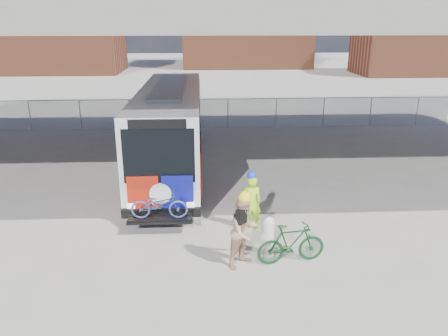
{
  "coord_description": "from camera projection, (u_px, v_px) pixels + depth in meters",
  "views": [
    {
      "loc": [
        -0.66,
        -14.58,
        6.31
      ],
      "look_at": [
        0.09,
        -0.6,
        1.6
      ],
      "focal_mm": 35.0,
      "sensor_mm": 36.0,
      "label": 1
    }
  ],
  "objects": [
    {
      "name": "bus",
      "position": [
        171.0,
        121.0,
        19.33
      ],
      "size": [
        2.67,
        12.9,
        3.69
      ],
      "color": "silver",
      "rests_on": "ground"
    },
    {
      "name": "ground",
      "position": [
        221.0,
        204.0,
        15.85
      ],
      "size": [
        160.0,
        160.0,
        0.0
      ],
      "primitive_type": "plane",
      "color": "#9E9991",
      "rests_on": "ground"
    },
    {
      "name": "chainlink_fence",
      "position": [
        212.0,
        105.0,
        26.75
      ],
      "size": [
        30.0,
        0.06,
        30.0
      ],
      "color": "gray",
      "rests_on": "ground"
    },
    {
      "name": "overpass",
      "position": [
        216.0,
        15.0,
        17.55
      ],
      "size": [
        40.0,
        16.0,
        7.95
      ],
      "color": "#605E59",
      "rests_on": "ground"
    },
    {
      "name": "cyclist_tan",
      "position": [
        244.0,
        231.0,
        11.64
      ],
      "size": [
        1.2,
        1.18,
        2.14
      ],
      "rotation": [
        0.0,
        0.0,
        0.73
      ],
      "color": "tan",
      "rests_on": "ground"
    },
    {
      "name": "cyclist_hivis",
      "position": [
        251.0,
        201.0,
        13.74
      ],
      "size": [
        0.68,
        0.48,
        1.95
      ],
      "rotation": [
        0.0,
        0.0,
        3.23
      ],
      "color": "#AAF019",
      "rests_on": "ground"
    },
    {
      "name": "brick_buildings",
      "position": [
        213.0,
        28.0,
        59.83
      ],
      "size": [
        54.0,
        22.0,
        12.0
      ],
      "color": "brown",
      "rests_on": "ground"
    },
    {
      "name": "bollard",
      "position": [
        269.0,
        234.0,
        12.28
      ],
      "size": [
        0.3,
        0.3,
        1.16
      ],
      "color": "beige",
      "rests_on": "ground"
    },
    {
      "name": "bike_parked",
      "position": [
        291.0,
        244.0,
        11.87
      ],
      "size": [
        1.97,
        0.82,
        1.15
      ],
      "primitive_type": "imported",
      "rotation": [
        0.0,
        0.0,
        1.72
      ],
      "color": "#133D1F",
      "rests_on": "ground"
    }
  ]
}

